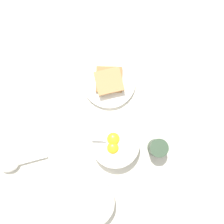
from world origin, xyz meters
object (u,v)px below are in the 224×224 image
object	(u,v)px
toast_sandwich	(109,80)
congee_bowl	(91,201)
egg_bowl	(115,144)
drinking_cup	(158,148)
toast_plate	(109,82)
soup_spoon	(13,164)

from	to	relation	value
toast_sandwich	congee_bowl	distance (m)	0.41
toast_sandwich	congee_bowl	bearing A→B (deg)	-65.28
egg_bowl	congee_bowl	xyz separation A→B (m)	(0.04, -0.20, 0.00)
congee_bowl	drinking_cup	distance (m)	0.28
toast_plate	drinking_cup	xyz separation A→B (m)	(0.26, -0.10, 0.03)
soup_spoon	egg_bowl	bearing A→B (deg)	44.00
toast_plate	soup_spoon	bearing A→B (deg)	-106.06
soup_spoon	congee_bowl	distance (m)	0.29
toast_sandwich	soup_spoon	bearing A→B (deg)	-106.02
toast_plate	drinking_cup	world-z (taller)	drinking_cup
egg_bowl	toast_sandwich	xyz separation A→B (m)	(-0.13, 0.17, 0.00)
congee_bowl	drinking_cup	size ratio (longest dim) A/B	2.22
drinking_cup	egg_bowl	bearing A→B (deg)	-152.82
egg_bowl	drinking_cup	bearing A→B (deg)	27.18
egg_bowl	toast_plate	xyz separation A→B (m)	(-0.13, 0.17, -0.02)
toast_plate	soup_spoon	distance (m)	0.43
egg_bowl	drinking_cup	xyz separation A→B (m)	(0.13, 0.07, 0.01)
egg_bowl	toast_plate	bearing A→B (deg)	128.39
congee_bowl	drinking_cup	world-z (taller)	drinking_cup
soup_spoon	drinking_cup	size ratio (longest dim) A/B	2.12
toast_plate	congee_bowl	distance (m)	0.41
congee_bowl	toast_sandwich	bearing A→B (deg)	114.72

